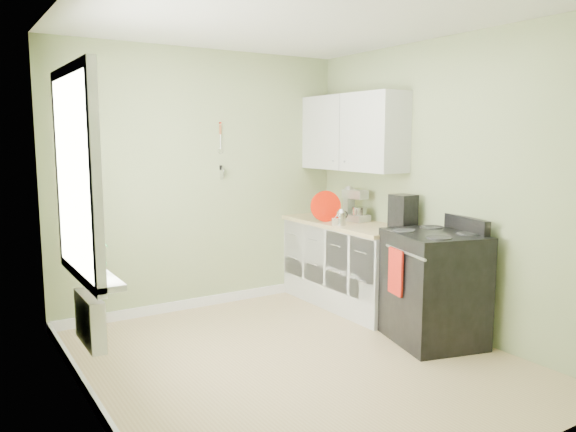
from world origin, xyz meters
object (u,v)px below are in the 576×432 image
stove (433,286)px  stand_mixer (355,206)px  coffee_maker (403,213)px  kettle (341,217)px

stove → stand_mixer: size_ratio=2.98×
stove → coffee_maker: coffee_maker is taller
stand_mixer → kettle: (-0.31, -0.16, -0.07)m
stand_mixer → kettle: bearing=-152.2°
kettle → stove: bearing=-81.0°
stove → coffee_maker: (0.14, 0.55, 0.58)m
stove → stand_mixer: bearing=84.1°
kettle → coffee_maker: coffee_maker is taller
stove → kettle: 1.23m
stove → coffee_maker: size_ratio=3.21×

